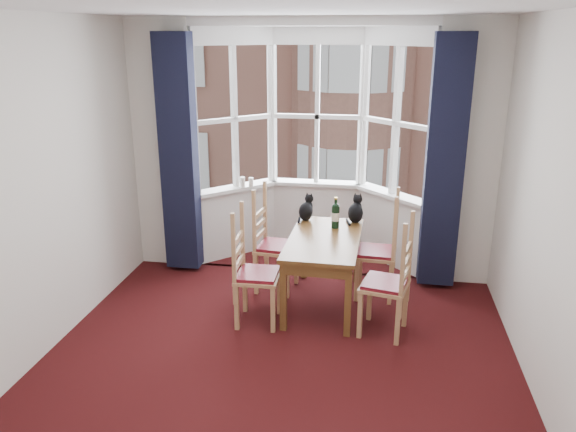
% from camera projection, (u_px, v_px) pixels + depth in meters
% --- Properties ---
extents(floor, '(4.50, 4.50, 0.00)m').
position_uv_depth(floor, '(271.00, 383.00, 4.43)').
color(floor, black).
rests_on(floor, ground).
extents(ceiling, '(4.50, 4.50, 0.00)m').
position_uv_depth(ceiling, '(267.00, 6.00, 3.56)').
color(ceiling, white).
rests_on(ceiling, floor).
extents(wall_left, '(0.00, 4.50, 4.50)m').
position_uv_depth(wall_left, '(14.00, 202.00, 4.30)').
color(wall_left, silver).
rests_on(wall_left, floor).
extents(wall_right, '(0.00, 4.50, 4.50)m').
position_uv_depth(wall_right, '(567.00, 230.00, 3.69)').
color(wall_right, silver).
rests_on(wall_right, floor).
extents(wall_near, '(4.00, 0.00, 4.00)m').
position_uv_depth(wall_near, '(141.00, 420.00, 1.89)').
color(wall_near, silver).
rests_on(wall_near, floor).
extents(wall_back_pier_left, '(0.70, 0.12, 2.80)m').
position_uv_depth(wall_back_pier_left, '(165.00, 147.00, 6.36)').
color(wall_back_pier_left, silver).
rests_on(wall_back_pier_left, floor).
extents(wall_back_pier_right, '(0.70, 0.12, 2.80)m').
position_uv_depth(wall_back_pier_right, '(466.00, 157.00, 5.85)').
color(wall_back_pier_right, silver).
rests_on(wall_back_pier_right, floor).
extents(bay_window, '(2.76, 0.94, 2.80)m').
position_uv_depth(bay_window, '(314.00, 143.00, 6.58)').
color(bay_window, white).
rests_on(bay_window, floor).
extents(curtain_left, '(0.38, 0.22, 2.60)m').
position_uv_depth(curtain_left, '(179.00, 155.00, 6.17)').
color(curtain_left, black).
rests_on(curtain_left, floor).
extents(curtain_right, '(0.38, 0.22, 2.60)m').
position_uv_depth(curtain_right, '(444.00, 165.00, 5.74)').
color(curtain_right, black).
rests_on(curtain_right, floor).
extents(dining_table, '(0.72, 1.31, 0.71)m').
position_uv_depth(dining_table, '(324.00, 247.00, 5.55)').
color(dining_table, brown).
rests_on(dining_table, floor).
extents(chair_left_near, '(0.41, 0.43, 0.92)m').
position_uv_depth(chair_left_near, '(248.00, 275.00, 5.25)').
color(chair_left_near, tan).
rests_on(chair_left_near, floor).
extents(chair_left_far, '(0.44, 0.46, 0.92)m').
position_uv_depth(chair_left_far, '(268.00, 247.00, 5.95)').
color(chair_left_far, tan).
rests_on(chair_left_far, floor).
extents(chair_right_near, '(0.48, 0.50, 0.92)m').
position_uv_depth(chair_right_near, '(395.00, 287.00, 5.02)').
color(chair_right_near, tan).
rests_on(chair_right_near, floor).
extents(chair_right_far, '(0.43, 0.45, 0.92)m').
position_uv_depth(chair_right_far, '(385.00, 254.00, 5.76)').
color(chair_right_far, tan).
rests_on(chair_right_far, floor).
extents(cat_left, '(0.21, 0.25, 0.29)m').
position_uv_depth(cat_left, '(306.00, 210.00, 6.01)').
color(cat_left, black).
rests_on(cat_left, dining_table).
extents(cat_right, '(0.20, 0.25, 0.31)m').
position_uv_depth(cat_right, '(356.00, 211.00, 5.94)').
color(cat_right, black).
rests_on(cat_right, dining_table).
extents(wine_bottle, '(0.08, 0.08, 0.33)m').
position_uv_depth(wine_bottle, '(335.00, 215.00, 5.76)').
color(wine_bottle, black).
rests_on(wine_bottle, dining_table).
extents(candle_tall, '(0.06, 0.06, 0.12)m').
position_uv_depth(candle_tall, '(242.00, 182.00, 6.71)').
color(candle_tall, white).
rests_on(candle_tall, bay_window).
extents(candle_short, '(0.06, 0.06, 0.11)m').
position_uv_depth(candle_short, '(251.00, 182.00, 6.72)').
color(candle_short, white).
rests_on(candle_short, bay_window).
extents(street, '(80.00, 80.00, 0.00)m').
position_uv_depth(street, '(365.00, 171.00, 36.54)').
color(street, '#333335').
rests_on(street, ground).
extents(tenement_building, '(18.40, 7.80, 15.20)m').
position_uv_depth(tenement_building, '(358.00, 68.00, 17.07)').
color(tenement_building, '#9B6250').
rests_on(tenement_building, street).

